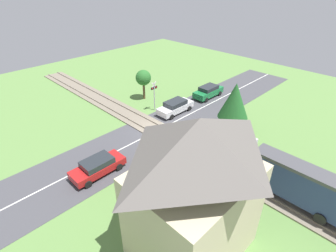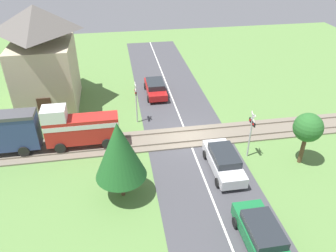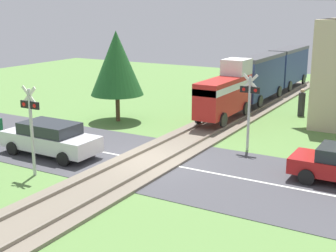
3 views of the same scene
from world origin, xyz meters
name	(u,v)px [view 3 (image 3 of 3)]	position (x,y,z in m)	size (l,w,h in m)	color
ground_plane	(150,161)	(0.00, 0.00, 0.00)	(60.00, 60.00, 0.00)	#5B8442
road_surface	(150,161)	(0.00, 0.00, 0.01)	(48.00, 6.40, 0.02)	#424247
track_bed	(150,160)	(0.00, 0.00, 0.07)	(2.80, 48.00, 0.24)	#756B5B
train	(264,75)	(0.00, 14.39, 1.88)	(1.58, 18.22, 3.18)	red
car_near_crossing	(50,138)	(-4.19, -1.44, 0.78)	(4.53, 1.85, 1.47)	silver
crossing_signal_west_approach	(31,119)	(-2.97, -3.61, 2.22)	(0.90, 0.18, 3.49)	#B7B7B7
crossing_signal_east_approach	(249,102)	(2.97, 3.61, 2.22)	(0.90, 0.18, 3.49)	#B7B7B7
pedestrian_by_station	(302,103)	(3.25, 11.81, 0.74)	(0.40, 0.40, 1.62)	#333338
tree_roadside_hedge	(117,63)	(-5.41, 5.20, 3.29)	(2.95, 2.95, 5.07)	brown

